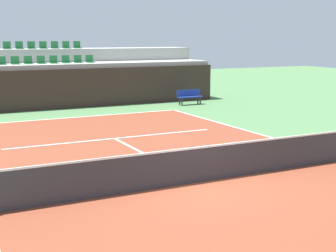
# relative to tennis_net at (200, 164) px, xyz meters

# --- Properties ---
(ground_plane) EXTENTS (80.00, 80.00, 0.00)m
(ground_plane) POSITION_rel_tennis_net_xyz_m (0.00, 0.00, -0.51)
(ground_plane) COLOR #477042
(court_surface) EXTENTS (11.00, 24.00, 0.01)m
(court_surface) POSITION_rel_tennis_net_xyz_m (0.00, 0.00, -0.50)
(court_surface) COLOR brown
(court_surface) RESTS_ON ground_plane
(baseline_far) EXTENTS (11.00, 0.10, 0.00)m
(baseline_far) POSITION_rel_tennis_net_xyz_m (0.00, 11.95, -0.50)
(baseline_far) COLOR white
(baseline_far) RESTS_ON court_surface
(service_line_far) EXTENTS (8.26, 0.10, 0.00)m
(service_line_far) POSITION_rel_tennis_net_xyz_m (0.00, 6.40, -0.50)
(service_line_far) COLOR white
(service_line_far) RESTS_ON court_surface
(centre_service_line) EXTENTS (0.10, 6.40, 0.00)m
(centre_service_line) POSITION_rel_tennis_net_xyz_m (0.00, 3.20, -0.50)
(centre_service_line) COLOR white
(centre_service_line) RESTS_ON court_surface
(back_wall) EXTENTS (19.25, 0.30, 2.13)m
(back_wall) POSITION_rel_tennis_net_xyz_m (0.00, 15.21, 0.56)
(back_wall) COLOR #33231E
(back_wall) RESTS_ON ground_plane
(stands_tier_lower) EXTENTS (19.25, 2.40, 2.36)m
(stands_tier_lower) POSITION_rel_tennis_net_xyz_m (0.00, 16.56, 0.67)
(stands_tier_lower) COLOR #9E9E99
(stands_tier_lower) RESTS_ON ground_plane
(stands_tier_upper) EXTENTS (19.25, 2.40, 3.13)m
(stands_tier_upper) POSITION_rel_tennis_net_xyz_m (0.00, 18.96, 1.05)
(stands_tier_upper) COLOR #9E9E99
(stands_tier_upper) RESTS_ON ground_plane
(seating_row_lower) EXTENTS (5.32, 0.44, 0.44)m
(seating_row_lower) POSITION_rel_tennis_net_xyz_m (0.00, 16.65, 1.98)
(seating_row_lower) COLOR #1E6633
(seating_row_lower) RESTS_ON stands_tier_lower
(seating_row_upper) EXTENTS (5.32, 0.44, 0.44)m
(seating_row_upper) POSITION_rel_tennis_net_xyz_m (0.00, 19.05, 2.74)
(seating_row_upper) COLOR #1E6633
(seating_row_upper) RESTS_ON stands_tier_upper
(tennis_net) EXTENTS (11.08, 0.08, 1.07)m
(tennis_net) POSITION_rel_tennis_net_xyz_m (0.00, 0.00, 0.00)
(tennis_net) COLOR black
(tennis_net) RESTS_ON court_surface
(player_bench) EXTENTS (1.50, 0.40, 0.85)m
(player_bench) POSITION_rel_tennis_net_xyz_m (7.26, 13.49, -0.00)
(player_bench) COLOR navy
(player_bench) RESTS_ON ground_plane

